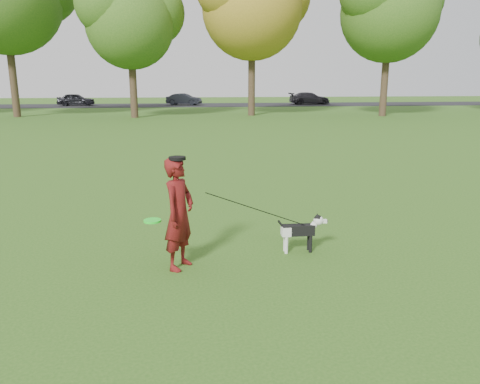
{
  "coord_description": "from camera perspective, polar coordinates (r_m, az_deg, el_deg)",
  "views": [
    {
      "loc": [
        -0.58,
        -6.59,
        2.54
      ],
      "look_at": [
        0.16,
        -0.09,
        0.95
      ],
      "focal_mm": 35.0,
      "sensor_mm": 36.0,
      "label": 1
    }
  ],
  "objects": [
    {
      "name": "ground",
      "position": [
        7.09,
        -1.39,
        -7.34
      ],
      "size": [
        120.0,
        120.0,
        0.0
      ],
      "primitive_type": "plane",
      "color": "#285116",
      "rests_on": "ground"
    },
    {
      "name": "road",
      "position": [
        46.66,
        -5.87,
        10.49
      ],
      "size": [
        120.0,
        7.0,
        0.02
      ],
      "primitive_type": "cube",
      "color": "black",
      "rests_on": "ground"
    },
    {
      "name": "man",
      "position": [
        6.35,
        -7.45,
        -2.66
      ],
      "size": [
        0.59,
        0.67,
        1.54
      ],
      "primitive_type": "imported",
      "rotation": [
        0.0,
        0.0,
        1.07
      ],
      "color": "#500B10",
      "rests_on": "ground"
    },
    {
      "name": "dog",
      "position": [
        7.06,
        7.56,
        -4.49
      ],
      "size": [
        0.77,
        0.15,
        0.58
      ],
      "color": "black",
      "rests_on": "ground"
    },
    {
      "name": "car_left",
      "position": [
        47.77,
        -19.36,
        10.59
      ],
      "size": [
        3.46,
        1.49,
        1.16
      ],
      "primitive_type": "imported",
      "rotation": [
        0.0,
        0.0,
        1.61
      ],
      "color": "black",
      "rests_on": "road"
    },
    {
      "name": "car_mid",
      "position": [
        46.63,
        -6.85,
        11.16
      ],
      "size": [
        3.56,
        2.22,
        1.11
      ],
      "primitive_type": "imported",
      "rotation": [
        0.0,
        0.0,
        1.24
      ],
      "color": "black",
      "rests_on": "road"
    },
    {
      "name": "car_right",
      "position": [
        48.23,
        8.47,
        11.23
      ],
      "size": [
        4.12,
        1.79,
        1.18
      ],
      "primitive_type": "imported",
      "rotation": [
        0.0,
        0.0,
        1.6
      ],
      "color": "black",
      "rests_on": "road"
    },
    {
      "name": "man_held_items",
      "position": [
        6.6,
        2.42,
        -2.25
      ],
      "size": [
        2.38,
        0.66,
        1.16
      ],
      "color": "#1EF526",
      "rests_on": "ground"
    },
    {
      "name": "tree_row",
      "position": [
        33.03,
        -8.52,
        22.0
      ],
      "size": [
        51.74,
        8.86,
        12.01
      ],
      "color": "#38281C",
      "rests_on": "ground"
    }
  ]
}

